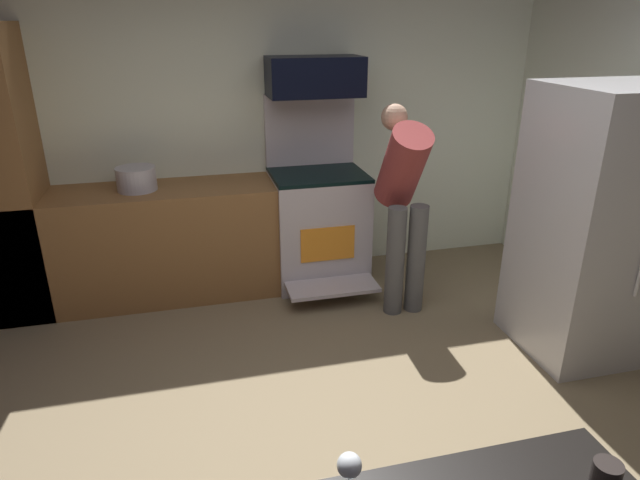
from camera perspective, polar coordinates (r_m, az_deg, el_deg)
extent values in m
cube|color=#7A694D|center=(3.15, -0.25, -20.46)|extent=(5.20, 4.80, 0.02)
cube|color=silver|center=(4.69, -7.27, 11.91)|extent=(5.20, 0.12, 2.60)
cube|color=brown|center=(4.56, -17.44, -0.41)|extent=(2.40, 0.60, 0.90)
cube|color=#C0B7BE|center=(4.64, -0.21, 1.19)|extent=(0.76, 0.64, 0.92)
cube|color=black|center=(4.49, -0.22, 6.85)|extent=(0.76, 0.64, 0.03)
cube|color=#C0B7BE|center=(4.70, -1.09, 11.43)|extent=(0.76, 0.06, 0.59)
cube|color=orange|center=(4.35, 0.82, -0.42)|extent=(0.44, 0.01, 0.28)
cube|color=#C0B7BE|center=(4.35, 1.29, -4.91)|extent=(0.72, 0.31, 0.03)
cube|color=black|center=(4.45, -0.55, 16.66)|extent=(0.74, 0.38, 0.30)
cube|color=silver|center=(3.98, 27.41, 1.45)|extent=(0.90, 0.77, 1.76)
cylinder|color=#555555|center=(4.14, 7.82, -2.22)|extent=(0.14, 0.14, 0.85)
cylinder|color=#555555|center=(4.21, 9.98, -1.97)|extent=(0.14, 0.14, 0.85)
cylinder|color=#953837|center=(4.09, 8.61, 7.62)|extent=(0.30, 0.58, 0.68)
sphere|color=tan|center=(4.22, 7.75, 12.56)|extent=(0.20, 0.20, 0.20)
ellipsoid|color=silver|center=(1.58, 3.08, -22.38)|extent=(0.07, 0.07, 0.07)
cylinder|color=black|center=(1.83, 27.63, -20.95)|extent=(0.08, 0.08, 0.09)
cylinder|color=#B4B0B9|center=(4.39, -18.57, 6.07)|extent=(0.30, 0.30, 0.18)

